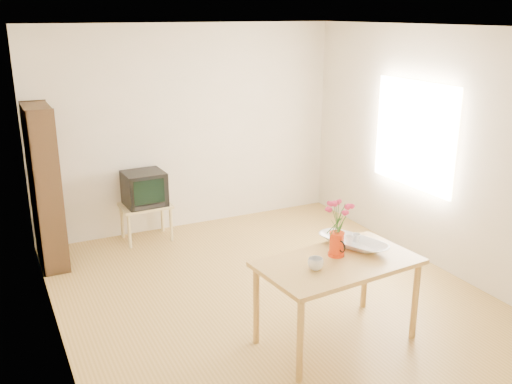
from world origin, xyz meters
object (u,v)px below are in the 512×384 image
table (338,270)px  television (144,188)px  pitcher (336,245)px  mug (316,264)px  bowl (354,225)px

table → television: television is taller
pitcher → mug: 0.35m
table → bowl: size_ratio=3.25×
bowl → table: bearing=-145.6°
pitcher → mug: pitcher is taller
pitcher → television: 3.01m
table → bowl: bowl is taller
television → mug: bearing=-81.6°
mug → bowl: bowl is taller
pitcher → television: pitcher is taller
table → bowl: (0.28, 0.19, 0.29)m
mug → pitcher: bearing=174.6°
mug → television: 3.09m
bowl → television: size_ratio=0.87×
table → mug: bearing=-171.6°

